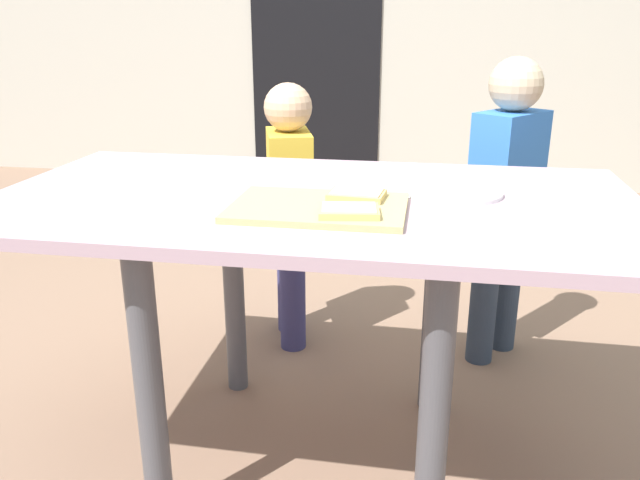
{
  "coord_description": "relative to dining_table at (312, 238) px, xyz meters",
  "views": [
    {
      "loc": [
        0.26,
        -1.39,
        1.11
      ],
      "look_at": [
        0.02,
        0.0,
        0.62
      ],
      "focal_mm": 35.49,
      "sensor_mm": 36.0,
      "label": 1
    }
  ],
  "objects": [
    {
      "name": "house_door",
      "position": [
        -0.55,
        3.08,
        0.38
      ],
      "size": [
        0.9,
        0.02,
        2.0
      ],
      "primitive_type": "cube",
      "color": "black",
      "rests_on": "ground"
    },
    {
      "name": "cutting_board",
      "position": [
        0.04,
        -0.12,
        0.11
      ],
      "size": [
        0.37,
        0.26,
        0.01
      ],
      "primitive_type": "cube",
      "color": "tan",
      "rests_on": "dining_table"
    },
    {
      "name": "ground_plane",
      "position": [
        0.0,
        0.0,
        -0.62
      ],
      "size": [
        16.0,
        16.0,
        0.0
      ],
      "primitive_type": "plane",
      "color": "#826450"
    },
    {
      "name": "plate_white_right",
      "position": [
        0.32,
        0.07,
        0.11
      ],
      "size": [
        0.23,
        0.23,
        0.01
      ],
      "primitive_type": "cylinder",
      "color": "white",
      "rests_on": "dining_table"
    },
    {
      "name": "pizza_slice_far_right",
      "position": [
        0.11,
        -0.06,
        0.13
      ],
      "size": [
        0.13,
        0.1,
        0.02
      ],
      "color": "#D8B362",
      "rests_on": "cutting_board"
    },
    {
      "name": "child_right",
      "position": [
        0.51,
        0.66,
        -0.04
      ],
      "size": [
        0.26,
        0.28,
        1.01
      ],
      "color": "#2F3B4B",
      "rests_on": "ground"
    },
    {
      "name": "child_left",
      "position": [
        -0.2,
        0.65,
        -0.1
      ],
      "size": [
        0.2,
        0.27,
        0.92
      ],
      "color": "navy",
      "rests_on": "ground"
    },
    {
      "name": "pizza_slice_near_right",
      "position": [
        0.11,
        -0.19,
        0.13
      ],
      "size": [
        0.13,
        0.1,
        0.02
      ],
      "color": "#D8B362",
      "rests_on": "cutting_board"
    },
    {
      "name": "dining_table",
      "position": [
        0.0,
        0.0,
        0.0
      ],
      "size": [
        1.49,
        0.8,
        0.73
      ],
      "color": "#AD909D",
      "rests_on": "ground"
    }
  ]
}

